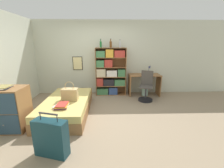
# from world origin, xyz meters

# --- Properties ---
(ground_plane) EXTENTS (14.00, 14.00, 0.00)m
(ground_plane) POSITION_xyz_m (0.00, 0.00, 0.00)
(ground_plane) COLOR gray
(wall_back) EXTENTS (10.00, 0.09, 2.60)m
(wall_back) POSITION_xyz_m (-0.00, 1.78, 1.30)
(wall_back) COLOR beige
(wall_back) RESTS_ON ground_plane
(wall_left) EXTENTS (0.06, 10.00, 2.60)m
(wall_left) POSITION_xyz_m (-2.30, 0.00, 1.30)
(wall_left) COLOR beige
(wall_left) RESTS_ON ground_plane
(bed) EXTENTS (1.10, 2.04, 0.41)m
(bed) POSITION_xyz_m (-0.79, 0.02, 0.20)
(bed) COLOR olive
(bed) RESTS_ON ground_plane
(handbag) EXTENTS (0.39, 0.23, 0.48)m
(handbag) POSITION_xyz_m (-0.67, -0.08, 0.57)
(handbag) COLOR tan
(handbag) RESTS_ON bed
(book_stack_on_bed) EXTENTS (0.33, 0.39, 0.08)m
(book_stack_on_bed) POSITION_xyz_m (-0.76, -0.52, 0.45)
(book_stack_on_bed) COLOR silver
(book_stack_on_bed) RESTS_ON bed
(suitcase) EXTENTS (0.59, 0.34, 0.76)m
(suitcase) POSITION_xyz_m (-0.65, -1.54, 0.31)
(suitcase) COLOR #143842
(suitcase) RESTS_ON ground_plane
(dresser) EXTENTS (0.66, 0.58, 0.93)m
(dresser) POSITION_xyz_m (-1.78, -0.70, 0.46)
(dresser) COLOR olive
(dresser) RESTS_ON ground_plane
(magazine_pile_on_dresser) EXTENTS (0.30, 0.37, 0.04)m
(magazine_pile_on_dresser) POSITION_xyz_m (-1.84, -0.72, 0.95)
(magazine_pile_on_dresser) COLOR #232328
(magazine_pile_on_dresser) RESTS_ON dresser
(bookcase) EXTENTS (1.06, 0.34, 1.67)m
(bookcase) POSITION_xyz_m (0.35, 1.56, 0.81)
(bookcase) COLOR olive
(bookcase) RESTS_ON ground_plane
(bottle_green) EXTENTS (0.07, 0.07, 0.29)m
(bottle_green) POSITION_xyz_m (0.06, 1.54, 1.78)
(bottle_green) COLOR #1E6B2D
(bottle_green) RESTS_ON bookcase
(bottle_brown) EXTENTS (0.08, 0.08, 0.29)m
(bottle_brown) POSITION_xyz_m (0.40, 1.55, 1.79)
(bottle_brown) COLOR brown
(bottle_brown) RESTS_ON bookcase
(bottle_clear) EXTENTS (0.07, 0.07, 0.27)m
(bottle_clear) POSITION_xyz_m (0.71, 1.55, 1.78)
(bottle_clear) COLOR #B7BCC1
(bottle_clear) RESTS_ON bookcase
(desk) EXTENTS (1.08, 0.56, 0.75)m
(desk) POSITION_xyz_m (1.59, 1.46, 0.52)
(desk) COLOR olive
(desk) RESTS_ON ground_plane
(desk_lamp) EXTENTS (0.16, 0.11, 0.34)m
(desk_lamp) POSITION_xyz_m (1.75, 1.46, 0.98)
(desk_lamp) COLOR navy
(desk_lamp) RESTS_ON desk
(desk_chair) EXTENTS (0.53, 0.53, 0.96)m
(desk_chair) POSITION_xyz_m (1.53, 0.92, 0.32)
(desk_chair) COLOR black
(desk_chair) RESTS_ON ground_plane
(waste_bin) EXTENTS (0.22, 0.22, 0.25)m
(waste_bin) POSITION_xyz_m (1.62, 1.40, 0.13)
(waste_bin) COLOR #99C1B2
(waste_bin) RESTS_ON ground_plane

